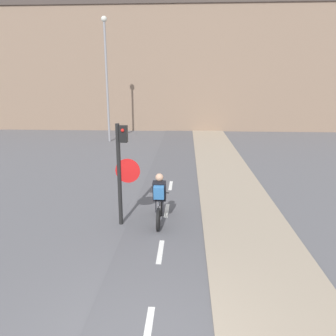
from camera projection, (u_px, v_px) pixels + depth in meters
building_row_background at (180, 68)px, 27.31m from camera, size 60.00×5.20×9.85m
traffic_light_pole at (122, 163)px, 8.74m from camera, size 0.67×0.25×2.82m
street_lamp_far at (106, 69)px, 20.53m from camera, size 0.36×0.36×7.69m
cyclist_near at (160, 200)px, 9.07m from camera, size 0.46×1.67×1.45m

